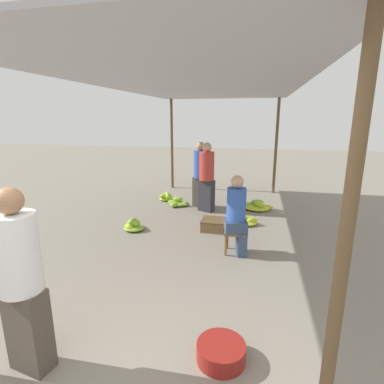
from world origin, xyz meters
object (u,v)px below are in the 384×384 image
object	(u,v)px
banana_pile_left_0	(133,225)
shopper_walking_mid	(207,176)
shopper_walking_far	(201,174)
stool	(235,235)
banana_pile_right_0	(257,206)
banana_pile_left_2	(166,197)
banana_pile_right_1	(245,221)
banana_pile_left_1	(178,203)
crate_near	(213,225)
vendor_foreground	(21,280)
basin_black	(221,352)
vendor_seated	(237,214)

from	to	relation	value
banana_pile_left_0	shopper_walking_mid	distance (m)	2.06
shopper_walking_far	stool	bearing A→B (deg)	-66.81
banana_pile_right_0	shopper_walking_mid	bearing A→B (deg)	-162.64
banana_pile_right_0	shopper_walking_mid	size ratio (longest dim) A/B	0.45
banana_pile_left_2	banana_pile_right_1	size ratio (longest dim) A/B	0.71
banana_pile_left_1	crate_near	world-z (taller)	banana_pile_left_1
vendor_foreground	banana_pile_left_0	distance (m)	3.40
banana_pile_right_0	shopper_walking_far	size ratio (longest dim) A/B	0.46
banana_pile_left_0	banana_pile_left_2	xyz separation A→B (m)	(0.00, 2.17, 0.01)
banana_pile_left_1	banana_pile_right_1	xyz separation A→B (m)	(1.69, -0.99, 0.01)
banana_pile_left_1	banana_pile_right_1	world-z (taller)	banana_pile_left_1
basin_black	shopper_walking_far	distance (m)	4.85
stool	banana_pile_left_2	size ratio (longest dim) A/B	0.91
basin_black	banana_pile_left_1	distance (m)	4.93
banana_pile_left_0	banana_pile_left_1	size ratio (longest dim) A/B	0.84
basin_black	crate_near	world-z (taller)	crate_near
vendor_seated	shopper_walking_mid	world-z (taller)	shopper_walking_mid
stool	vendor_seated	xyz separation A→B (m)	(0.02, -0.00, 0.35)
crate_near	shopper_walking_far	size ratio (longest dim) A/B	0.29
banana_pile_right_1	crate_near	distance (m)	0.76
crate_near	banana_pile_right_0	bearing A→B (deg)	61.97
banana_pile_right_1	basin_black	bearing A→B (deg)	-90.76
banana_pile_left_0	stool	bearing A→B (deg)	-16.40
stool	banana_pile_left_1	distance (m)	2.87
vendor_seated	crate_near	world-z (taller)	vendor_seated
vendor_seated	banana_pile_left_0	bearing A→B (deg)	163.63
stool	shopper_walking_mid	xyz separation A→B (m)	(-0.83, 2.11, 0.52)
banana_pile_right_1	banana_pile_left_2	bearing A→B (deg)	147.15
crate_near	basin_black	bearing A→B (deg)	-80.23
banana_pile_left_0	banana_pile_left_1	bearing A→B (deg)	76.33
banana_pile_left_0	banana_pile_right_0	size ratio (longest dim) A/B	0.66
vendor_foreground	banana_pile_left_0	bearing A→B (deg)	98.17
banana_pile_right_0	crate_near	xyz separation A→B (m)	(-0.82, -1.54, 0.03)
vendor_foreground	shopper_walking_far	distance (m)	5.12
banana_pile_right_0	banana_pile_right_1	size ratio (longest dim) A/B	1.22
vendor_foreground	shopper_walking_far	bearing A→B (deg)	84.22
stool	shopper_walking_far	world-z (taller)	shopper_walking_far
banana_pile_left_0	banana_pile_left_1	world-z (taller)	banana_pile_left_0
stool	vendor_seated	bearing A→B (deg)	-12.82
vendor_foreground	banana_pile_left_2	world-z (taller)	vendor_foreground
banana_pile_left_2	shopper_walking_mid	bearing A→B (deg)	-28.93
stool	banana_pile_right_0	bearing A→B (deg)	82.44
banana_pile_right_0	shopper_walking_far	xyz separation A→B (m)	(-1.36, -0.06, 0.74)
vendor_foreground	banana_pile_left_1	size ratio (longest dim) A/B	2.84
stool	banana_pile_right_0	distance (m)	2.50
banana_pile_left_1	banana_pile_right_1	bearing A→B (deg)	-30.34
banana_pile_right_0	banana_pile_left_1	bearing A→B (deg)	-177.30
vendor_seated	banana_pile_left_2	bearing A→B (deg)	126.29
vendor_foreground	basin_black	size ratio (longest dim) A/B	3.66
crate_near	shopper_walking_far	bearing A→B (deg)	110.06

